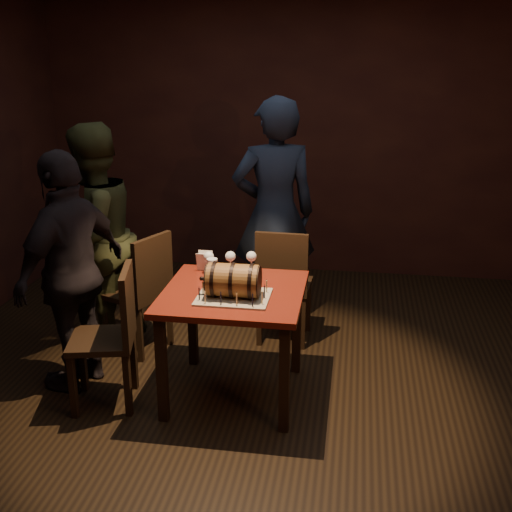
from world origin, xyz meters
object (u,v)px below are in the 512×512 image
Objects in this scene: pint_of_ale at (212,270)px; barrel_cake at (233,280)px; wine_glass_mid at (230,257)px; person_back at (274,214)px; chair_left_rear at (144,287)px; pub_table at (234,306)px; person_left_rear at (93,237)px; person_left_front at (72,272)px; chair_left_front at (114,330)px; wine_glass_left at (209,258)px; wine_glass_right at (251,257)px; chair_back at (283,280)px.

barrel_cake is at bearing -55.34° from pint_of_ale.
wine_glass_mid is 0.09× the size of person_back.
barrel_cake is 0.44m from wine_glass_mid.
barrel_cake reaches higher than chair_left_rear.
pub_table is 0.52× the size of person_left_rear.
person_back is at bearing 79.01° from wine_glass_mid.
pub_table is 0.39m from wine_glass_mid.
person_left_front is (-1.01, -0.33, -0.05)m from wine_glass_mid.
person_left_front is at bearing 149.23° from chair_left_front.
person_left_front is (-1.11, 0.10, -0.05)m from barrel_cake.
wine_glass_left is 0.15m from wine_glass_mid.
wine_glass_mid is 0.92m from chair_left_front.
wine_glass_left is 1.04m from person_left_rear.
person_left_rear is at bearing 118.63° from chair_left_front.
pub_table is at bearing 67.74° from person_back.
chair_left_front is at bearing 42.52° from person_back.
person_left_front reaches higher than pint_of_ale.
person_left_rear is (-0.98, 0.35, -0.01)m from wine_glass_left.
person_left_front is at bearing -168.42° from pint_of_ale.
chair_left_front reaches higher than wine_glass_mid.
wine_glass_right is at bearing 8.63° from wine_glass_mid.
person_left_rear is at bearing 155.76° from pint_of_ale.
wine_glass_mid is at bearing 126.57° from person_left_front.
wine_glass_left is 0.10× the size of person_left_front.
pub_table is at bearing 16.79° from chair_left_front.
wine_glass_mid is 0.17× the size of chair_left_rear.
wine_glass_right is at bearing 98.24° from person_left_rear.
chair_back is 1.06m from chair_left_rear.
pint_of_ale is (-0.10, -0.14, -0.04)m from wine_glass_mid.
person_left_front is at bearing -160.83° from wine_glass_left.
wine_glass_mid is 0.95m from person_back.
person_left_rear reaches higher than chair_left_front.
person_left_front is (-0.35, 0.21, 0.30)m from chair_left_front.
wine_glass_left is 1.07× the size of pint_of_ale.
person_left_front reaches higher than barrel_cake.
chair_back is 0.57× the size of person_left_front.
chair_back is (0.23, 0.84, -0.12)m from pub_table.
barrel_cake is 0.23× the size of person_left_front.
chair_left_front is 0.57× the size of person_left_front.
pint_of_ale is at bearing 124.66° from barrel_cake.
wine_glass_left is (-0.22, 0.28, 0.23)m from pub_table.
person_back reaches higher than wine_glass_right.
wine_glass_right is 1.20m from person_left_front.
chair_back is (0.17, 0.50, -0.35)m from wine_glass_right.
person_back reaches higher than chair_left_rear.
wine_glass_left is at bearing 91.84° from person_left_rear.
person_back reaches higher than chair_left_front.
wine_glass_mid is 0.10× the size of person_left_front.
person_left_front is at bearing -161.86° from wine_glass_mid.
pub_table is 5.59× the size of wine_glass_right.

